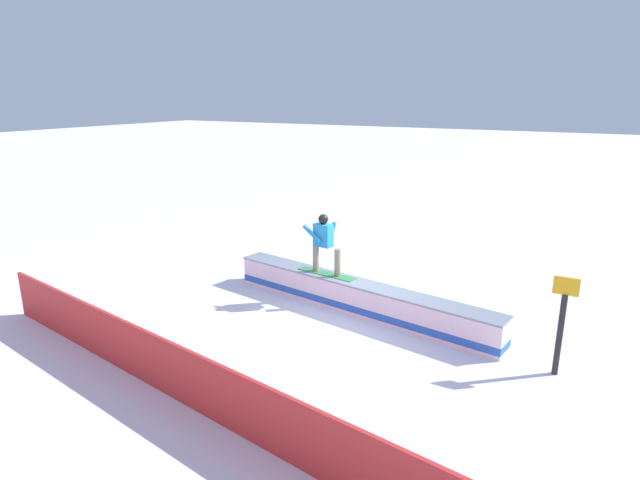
{
  "coord_description": "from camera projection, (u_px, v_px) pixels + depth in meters",
  "views": [
    {
      "loc": [
        -4.33,
        9.58,
        4.6
      ],
      "look_at": [
        0.42,
        0.93,
        1.8
      ],
      "focal_mm": 29.21,
      "sensor_mm": 36.0,
      "label": 1
    }
  ],
  "objects": [
    {
      "name": "safety_fence",
      "position": [
        222.0,
        395.0,
        7.35
      ],
      "size": [
        12.47,
        2.1,
        0.96
      ],
      "primitive_type": "cube",
      "rotation": [
        0.0,
        0.0,
        -0.16
      ],
      "color": "red",
      "rests_on": "ground_plane"
    },
    {
      "name": "ground_plane",
      "position": [
        357.0,
        312.0,
        11.34
      ],
      "size": [
        120.0,
        120.0,
        0.0
      ],
      "primitive_type": "plane",
      "color": "white"
    },
    {
      "name": "trail_marker",
      "position": [
        561.0,
        323.0,
        8.59
      ],
      "size": [
        0.4,
        0.1,
        1.74
      ],
      "color": "#262628",
      "rests_on": "ground_plane"
    },
    {
      "name": "grind_box",
      "position": [
        358.0,
        298.0,
        11.26
      ],
      "size": [
        6.45,
        1.61,
        0.69
      ],
      "color": "white",
      "rests_on": "ground_plane"
    },
    {
      "name": "snowboarder",
      "position": [
        324.0,
        242.0,
        11.5
      ],
      "size": [
        1.46,
        0.46,
        1.36
      ],
      "color": "#37914C",
      "rests_on": "grind_box"
    }
  ]
}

